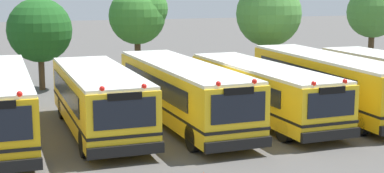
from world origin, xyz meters
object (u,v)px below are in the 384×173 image
object	(u,v)px
school_bus_3	(261,89)
tree_2	(140,14)
school_bus_4	(328,81)
tree_4	(372,10)
tree_3	(271,12)
school_bus_2	(182,91)
tree_1	(40,30)
school_bus_1	(99,98)

from	to	relation	value
school_bus_3	tree_2	distance (m)	11.51
school_bus_4	tree_4	distance (m)	15.41
tree_3	school_bus_4	bearing A→B (deg)	-99.34
school_bus_4	school_bus_2	bearing A→B (deg)	1.20
school_bus_3	school_bus_4	size ratio (longest dim) A/B	0.94
tree_1	tree_4	distance (m)	22.67
school_bus_2	school_bus_4	xyz separation A→B (m)	(7.20, -0.04, 0.02)
school_bus_4	tree_2	world-z (taller)	tree_2
school_bus_4	tree_2	bearing A→B (deg)	-57.82
tree_3	tree_4	world-z (taller)	tree_3
school_bus_4	tree_2	distance (m)	12.64
school_bus_2	school_bus_3	distance (m)	3.65
school_bus_2	tree_2	size ratio (longest dim) A/B	1.97
school_bus_3	tree_2	world-z (taller)	tree_2
school_bus_3	tree_4	size ratio (longest dim) A/B	1.83
school_bus_4	tree_1	distance (m)	16.09
tree_1	tree_3	xyz separation A→B (m)	(13.55, -1.71, 0.85)
school_bus_3	school_bus_4	bearing A→B (deg)	-178.51
tree_1	tree_3	size ratio (longest dim) A/B	0.84
tree_2	tree_3	world-z (taller)	tree_3
school_bus_4	tree_4	world-z (taller)	tree_4
tree_2	tree_4	xyz separation A→B (m)	(16.83, 0.29, 0.02)
school_bus_1	school_bus_4	bearing A→B (deg)	-178.95
school_bus_1	school_bus_2	bearing A→B (deg)	-175.73
tree_3	tree_4	xyz separation A→B (m)	(9.11, 2.20, -0.06)
school_bus_2	tree_4	world-z (taller)	tree_4
tree_4	tree_3	bearing A→B (deg)	-166.44
school_bus_1	tree_3	world-z (taller)	tree_3
school_bus_3	tree_1	bearing A→B (deg)	-52.78
school_bus_1	tree_2	size ratio (longest dim) A/B	1.66
tree_3	tree_1	bearing A→B (deg)	172.82
school_bus_3	tree_2	size ratio (longest dim) A/B	1.87
school_bus_3	tree_3	xyz separation A→B (m)	(4.99, 8.90, 2.94)
school_bus_4	tree_3	bearing A→B (deg)	-97.81
school_bus_4	tree_3	distance (m)	9.26
school_bus_1	tree_4	xyz separation A→B (m)	(21.33, 11.14, 2.81)
school_bus_3	tree_2	bearing A→B (deg)	-77.50
school_bus_2	tree_1	distance (m)	11.65
school_bus_4	tree_3	xyz separation A→B (m)	(1.43, 8.70, 2.82)
tree_1	school_bus_1	bearing A→B (deg)	-82.95
tree_4	tree_1	bearing A→B (deg)	-178.76
school_bus_2	tree_1	bearing A→B (deg)	-66.19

